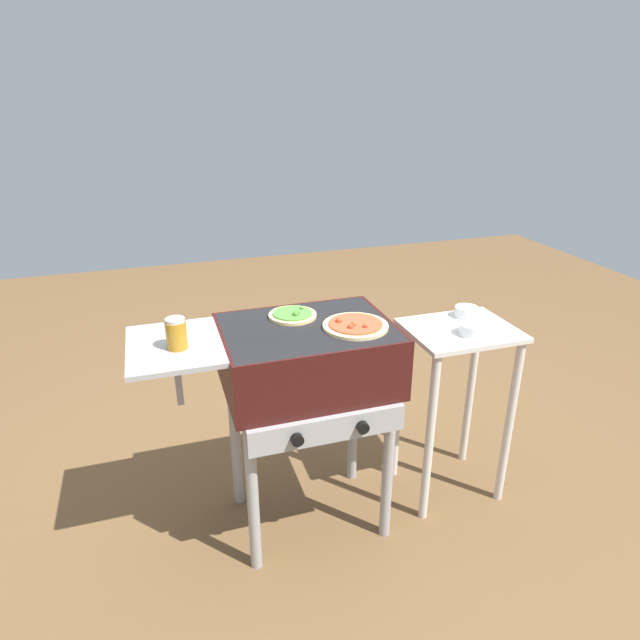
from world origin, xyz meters
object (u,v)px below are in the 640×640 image
Objects in this scene: sauce_jar at (176,334)px; topping_bowl_far at (472,330)px; grill at (304,362)px; topping_bowl_near at (466,312)px; pizza_veggie at (293,315)px; pizza_pepperoni at (355,325)px; prep_table at (455,378)px.

sauce_jar is 1.14m from topping_bowl_far.
grill is 0.50m from sauce_jar.
grill is 0.77m from topping_bowl_near.
pizza_veggie is 0.47m from sauce_jar.
sauce_jar reaches higher than pizza_pepperoni.
sauce_jar is at bearing -161.61° from pizza_veggie.
topping_bowl_near is 0.93× the size of topping_bowl_far.
prep_table is (1.13, 0.04, -0.38)m from sauce_jar.
prep_table is at bearing -8.89° from pizza_veggie.
grill is 9.54× the size of topping_bowl_near.
grill is 8.90× the size of topping_bowl_far.
topping_bowl_far is at bearing -114.82° from topping_bowl_near.
topping_bowl_far is (0.50, -0.01, -0.08)m from pizza_pepperoni.
pizza_pepperoni reaches higher than topping_bowl_far.
sauce_jar is 1.23m from topping_bowl_near.
pizza_veggie is 0.77m from prep_table.
topping_bowl_far reaches higher than prep_table.
topping_bowl_near is (0.76, 0.10, 0.07)m from grill.
pizza_pepperoni is at bearing -172.77° from prep_table.
sauce_jar is at bearing 177.98° from pizza_pepperoni.
prep_table is at bearing 0.37° from grill.
sauce_jar is (-0.44, -0.15, 0.04)m from pizza_veggie.
topping_bowl_near is at bearing 7.85° from grill.
grill reaches higher than topping_bowl_far.
prep_table is 0.29m from topping_bowl_near.
pizza_veggie and pizza_pepperoni have the same top height.
sauce_jar reaches higher than topping_bowl_far.
topping_bowl_far is at bearing -84.21° from prep_table.
topping_bowl_near reaches higher than prep_table.
pizza_pepperoni reaches higher than topping_bowl_near.
pizza_veggie is at bearing 18.39° from sauce_jar.
topping_bowl_far is at bearing -14.23° from pizza_veggie.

